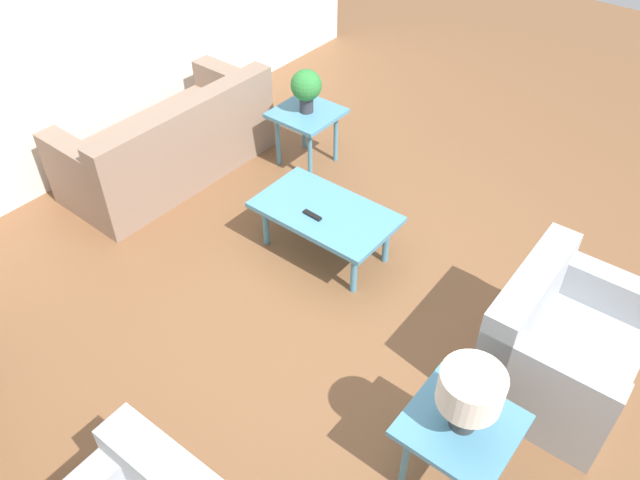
% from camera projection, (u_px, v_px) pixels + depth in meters
% --- Properties ---
extents(ground_plane, '(14.00, 14.00, 0.00)m').
position_uv_depth(ground_plane, '(365.00, 297.00, 4.63)').
color(ground_plane, brown).
extents(wall_right, '(0.12, 7.20, 2.70)m').
position_uv_depth(wall_right, '(72.00, 19.00, 5.17)').
color(wall_right, white).
rests_on(wall_right, ground_plane).
extents(sofa, '(0.90, 1.93, 0.82)m').
position_uv_depth(sofa, '(171.00, 145.00, 5.63)').
color(sofa, gray).
rests_on(sofa, ground_plane).
extents(armchair, '(0.82, 1.01, 0.83)m').
position_uv_depth(armchair, '(558.00, 347.00, 3.86)').
color(armchair, '#A8ADB2').
rests_on(armchair, ground_plane).
extents(coffee_table, '(1.08, 0.63, 0.42)m').
position_uv_depth(coffee_table, '(325.00, 215.00, 4.77)').
color(coffee_table, teal).
rests_on(coffee_table, ground_plane).
extents(side_table_plant, '(0.56, 0.56, 0.54)m').
position_uv_depth(side_table_plant, '(307.00, 119.00, 5.67)').
color(side_table_plant, teal).
rests_on(side_table_plant, ground_plane).
extents(side_table_lamp, '(0.56, 0.56, 0.54)m').
position_uv_depth(side_table_lamp, '(460.00, 432.00, 3.26)').
color(side_table_lamp, teal).
rests_on(side_table_lamp, ground_plane).
extents(potted_plant, '(0.28, 0.28, 0.40)m').
position_uv_depth(potted_plant, '(306.00, 87.00, 5.46)').
color(potted_plant, '#333338').
rests_on(potted_plant, side_table_plant).
extents(table_lamp, '(0.33, 0.33, 0.40)m').
position_uv_depth(table_lamp, '(470.00, 392.00, 3.03)').
color(table_lamp, '#333333').
rests_on(table_lamp, side_table_lamp).
extents(remote_control, '(0.16, 0.05, 0.02)m').
position_uv_depth(remote_control, '(312.00, 215.00, 4.67)').
color(remote_control, black).
rests_on(remote_control, coffee_table).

